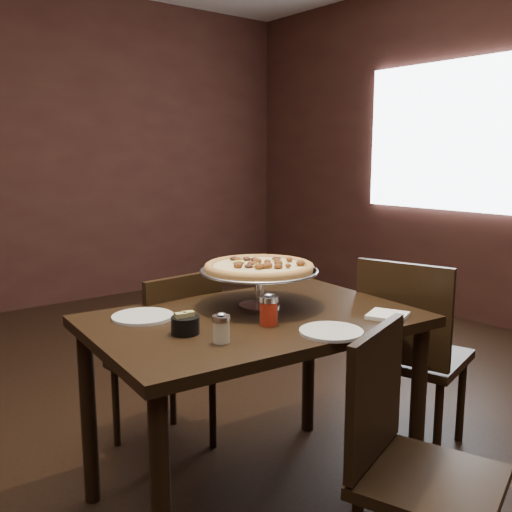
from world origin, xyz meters
TOP-DOWN VIEW (x-y plane):
  - room at (0.06, 0.03)m, footprint 6.04×7.04m
  - dining_table at (0.05, -0.01)m, footprint 1.27×0.91m
  - pizza_stand at (0.15, 0.09)m, footprint 0.47×0.47m
  - parmesan_shaker at (-0.22, -0.18)m, footprint 0.06×0.06m
  - pepper_flake_shaker at (0.02, -0.13)m, footprint 0.07×0.07m
  - packet_caddy at (-0.26, -0.03)m, footprint 0.10×0.10m
  - napkin_stack at (0.43, -0.33)m, footprint 0.18×0.18m
  - plate_left at (-0.29, 0.23)m, footprint 0.23×0.23m
  - plate_near at (0.13, -0.34)m, footprint 0.22×0.22m
  - serving_spatula at (0.31, -0.03)m, footprint 0.17×0.17m
  - chair_far at (-0.01, 0.51)m, footprint 0.43×0.43m
  - chair_near at (0.10, -0.69)m, footprint 0.50×0.50m
  - chair_side at (0.83, -0.15)m, footprint 0.52×0.52m

SIDE VIEW (x-z plane):
  - chair_near at x=0.10m, z-range 0.04..0.88m
  - chair_far at x=-0.01m, z-range 0.04..0.88m
  - chair_side at x=0.83m, z-range 0.04..0.94m
  - dining_table at x=0.05m, z-range 0.28..1.03m
  - plate_near at x=0.13m, z-range 0.75..0.76m
  - plate_left at x=-0.29m, z-range 0.75..0.76m
  - napkin_stack at x=0.43m, z-range 0.75..0.76m
  - packet_caddy at x=-0.26m, z-range 0.74..0.82m
  - parmesan_shaker at x=-0.22m, z-range 0.75..0.85m
  - pepper_flake_shaker at x=0.02m, z-range 0.75..0.86m
  - serving_spatula at x=0.31m, z-range 0.89..0.92m
  - pizza_stand at x=0.15m, z-range 0.81..1.00m
  - room at x=0.06m, z-range -0.02..2.82m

